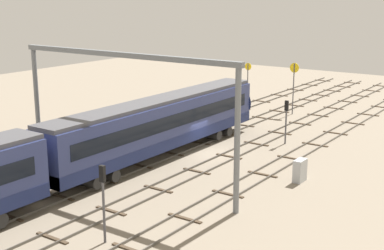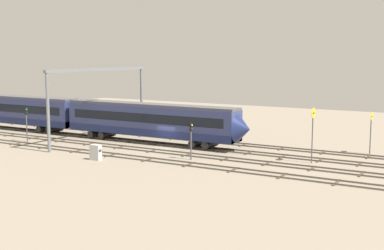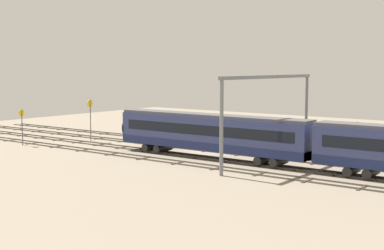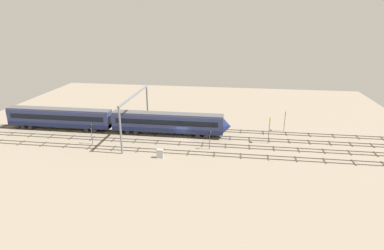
{
  "view_description": "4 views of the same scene",
  "coord_description": "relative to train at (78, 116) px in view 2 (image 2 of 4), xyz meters",
  "views": [
    {
      "loc": [
        -36.96,
        -24.36,
        13.2
      ],
      "look_at": [
        1.39,
        2.5,
        1.75
      ],
      "focal_mm": 51.14,
      "sensor_mm": 36.0,
      "label": 1
    },
    {
      "loc": [
        33.47,
        -50.97,
        11.07
      ],
      "look_at": [
        3.33,
        1.07,
        2.86
      ],
      "focal_mm": 48.88,
      "sensor_mm": 36.0,
      "label": 2
    },
    {
      "loc": [
        -38.04,
        51.29,
        10.2
      ],
      "look_at": [
        1.44,
        -0.89,
        3.17
      ],
      "focal_mm": 51.21,
      "sensor_mm": 36.0,
      "label": 3
    },
    {
      "loc": [
        10.99,
        -60.73,
        24.55
      ],
      "look_at": [
        2.18,
        0.56,
        3.14
      ],
      "focal_mm": 29.61,
      "sensor_mm": 36.0,
      "label": 4
    }
  ],
  "objects": [
    {
      "name": "overhead_gantry",
      "position": [
        5.45,
        -1.81,
        4.27
      ],
      "size": [
        0.4,
        18.61,
        9.28
      ],
      "color": "slate",
      "rests_on": "ground"
    },
    {
      "name": "ground_plane",
      "position": [
        15.23,
        -2.2,
        -2.66
      ],
      "size": [
        104.86,
        104.86,
        0.0
      ],
      "primitive_type": "plane",
      "color": "gray"
    },
    {
      "name": "track_near_foreground",
      "position": [
        15.23,
        -8.8,
        -2.59
      ],
      "size": [
        88.86,
        2.4,
        0.16
      ],
      "color": "#59544C",
      "rests_on": "ground"
    },
    {
      "name": "track_second_near",
      "position": [
        15.23,
        -4.4,
        -2.59
      ],
      "size": [
        88.86,
        2.4,
        0.16
      ],
      "color": "#59544C",
      "rests_on": "ground"
    },
    {
      "name": "relay_cabinet",
      "position": [
        12.96,
        -11.64,
        -1.84
      ],
      "size": [
        1.22,
        0.61,
        1.63
      ],
      "color": "#B2B7BC",
      "rests_on": "ground"
    },
    {
      "name": "speed_sign_mid_trackside",
      "position": [
        33.07,
        -1.77,
        1.12
      ],
      "size": [
        0.14,
        1.06,
        5.68
      ],
      "color": "#4C4C51",
      "rests_on": "ground"
    },
    {
      "name": "track_second_far",
      "position": [
        15.23,
        4.4,
        -2.59
      ],
      "size": [
        88.86,
        2.4,
        0.16
      ],
      "color": "#59544C",
      "rests_on": "ground"
    },
    {
      "name": "signal_light_trackside_approach",
      "position": [
        -2.14,
        -7.1,
        0.21
      ],
      "size": [
        0.31,
        0.32,
        4.37
      ],
      "color": "#4C4C51",
      "rests_on": "ground"
    },
    {
      "name": "track_with_train",
      "position": [
        15.23,
        0.0,
        -2.59
      ],
      "size": [
        88.86,
        2.4,
        0.16
      ],
      "color": "#59544C",
      "rests_on": "ground"
    },
    {
      "name": "speed_sign_near_foreground",
      "position": [
        37.19,
        6.27,
        0.37
      ],
      "size": [
        0.14,
        0.89,
        4.66
      ],
      "color": "#4C4C51",
      "rests_on": "ground"
    },
    {
      "name": "train",
      "position": [
        0.0,
        0.0,
        0.0
      ],
      "size": [
        50.4,
        3.24,
        4.8
      ],
      "color": "navy",
      "rests_on": "ground"
    },
    {
      "name": "signal_light_trackside_departure",
      "position": [
        21.52,
        -6.43,
        -0.06
      ],
      "size": [
        0.31,
        0.32,
        3.92
      ],
      "color": "#4C4C51",
      "rests_on": "ground"
    }
  ]
}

